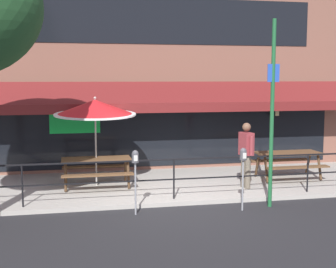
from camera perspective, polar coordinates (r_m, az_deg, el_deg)
name	(u,v)px	position (r m, az deg, el deg)	size (l,w,h in m)	color
ground_plane	(177,206)	(10.98, 1.06, -8.80)	(120.00, 120.00, 0.00)	#232326
patio_deck	(161,185)	(12.86, -0.91, -6.23)	(15.00, 4.00, 0.10)	#ADA89E
restaurant_building	(147,66)	(14.72, -2.57, 8.32)	(15.00, 1.60, 6.72)	brown
patio_railing	(174,170)	(11.08, 0.73, -4.41)	(13.84, 0.04, 0.97)	black
picnic_table_left	(97,164)	(12.44, -8.71, -3.68)	(1.80, 1.42, 0.76)	brown
picnic_table_centre	(288,158)	(13.73, 14.45, -2.82)	(1.80, 1.42, 0.76)	brown
patio_umbrella_left	(95,108)	(12.43, -8.88, 3.17)	(2.14, 2.14, 2.38)	#B7B2A8
pedestrian_walking	(246,152)	(12.31, 9.50, -2.14)	(0.31, 0.61, 1.71)	#665B4C
parking_meter_near	(135,163)	(10.09, -4.01, -3.52)	(0.15, 0.16, 1.42)	gray
parking_meter_far	(243,160)	(10.52, 9.15, -3.16)	(0.15, 0.16, 1.42)	gray
street_sign_pole	(272,112)	(10.84, 12.57, 2.60)	(0.28, 0.09, 4.27)	#1E6033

